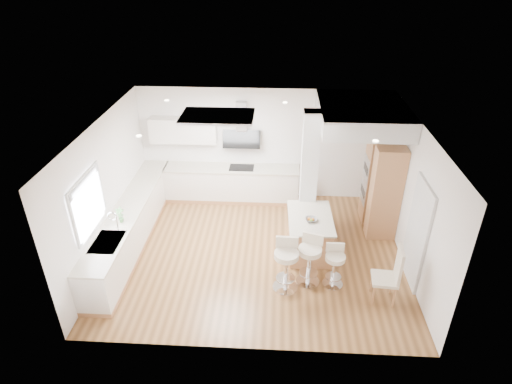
# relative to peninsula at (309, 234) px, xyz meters

# --- Properties ---
(ground) EXTENTS (6.00, 6.00, 0.00)m
(ground) POSITION_rel_peninsula_xyz_m (-1.08, -0.16, -0.42)
(ground) COLOR #946336
(ground) RESTS_ON ground
(ceiling) EXTENTS (6.00, 5.00, 0.02)m
(ceiling) POSITION_rel_peninsula_xyz_m (-1.08, -0.16, -0.42)
(ceiling) COLOR silver
(ceiling) RESTS_ON ground
(wall_back) EXTENTS (6.00, 0.04, 2.80)m
(wall_back) POSITION_rel_peninsula_xyz_m (-1.08, 2.34, 0.98)
(wall_back) COLOR white
(wall_back) RESTS_ON ground
(wall_left) EXTENTS (0.04, 5.00, 2.80)m
(wall_left) POSITION_rel_peninsula_xyz_m (-4.08, -0.16, 0.98)
(wall_left) COLOR white
(wall_left) RESTS_ON ground
(wall_right) EXTENTS (0.04, 5.00, 2.80)m
(wall_right) POSITION_rel_peninsula_xyz_m (1.92, -0.16, 0.98)
(wall_right) COLOR white
(wall_right) RESTS_ON ground
(skylight) EXTENTS (4.10, 2.10, 0.06)m
(skylight) POSITION_rel_peninsula_xyz_m (-1.87, 0.44, 2.35)
(skylight) COLOR silver
(skylight) RESTS_ON ground
(window_left) EXTENTS (0.06, 1.28, 1.07)m
(window_left) POSITION_rel_peninsula_xyz_m (-4.03, -1.06, 1.28)
(window_left) COLOR white
(window_left) RESTS_ON ground
(doorway_right) EXTENTS (0.05, 1.00, 2.10)m
(doorway_right) POSITION_rel_peninsula_xyz_m (1.90, -0.76, 0.58)
(doorway_right) COLOR #4A413A
(doorway_right) RESTS_ON ground
(counter_left) EXTENTS (0.63, 4.50, 1.35)m
(counter_left) POSITION_rel_peninsula_xyz_m (-3.78, 0.07, 0.04)
(counter_left) COLOR tan
(counter_left) RESTS_ON ground
(counter_back) EXTENTS (3.62, 0.63, 2.50)m
(counter_back) POSITION_rel_peninsula_xyz_m (-1.99, 2.06, 0.28)
(counter_back) COLOR tan
(counter_back) RESTS_ON ground
(pillar) EXTENTS (0.35, 0.35, 2.80)m
(pillar) POSITION_rel_peninsula_xyz_m (-0.03, 0.79, 0.98)
(pillar) COLOR silver
(pillar) RESTS_ON ground
(soffit) EXTENTS (1.78, 2.20, 0.40)m
(soffit) POSITION_rel_peninsula_xyz_m (1.02, 1.24, 2.18)
(soffit) COLOR silver
(soffit) RESTS_ON ground
(oven_column) EXTENTS (0.63, 1.21, 2.10)m
(oven_column) POSITION_rel_peninsula_xyz_m (1.60, 1.07, 0.63)
(oven_column) COLOR tan
(oven_column) RESTS_ON ground
(peninsula) EXTENTS (0.93, 1.38, 0.89)m
(peninsula) POSITION_rel_peninsula_xyz_m (0.00, 0.00, 0.00)
(peninsula) COLOR tan
(peninsula) RESTS_ON ground
(bar_stool_a) EXTENTS (0.49, 0.49, 1.05)m
(bar_stool_a) POSITION_rel_peninsula_xyz_m (-0.49, -1.19, 0.18)
(bar_stool_a) COLOR silver
(bar_stool_a) RESTS_ON ground
(bar_stool_b) EXTENTS (0.57, 0.57, 1.02)m
(bar_stool_b) POSITION_rel_peninsula_xyz_m (-0.05, -1.00, 0.15)
(bar_stool_b) COLOR silver
(bar_stool_b) RESTS_ON ground
(bar_stool_c) EXTENTS (0.39, 0.39, 0.87)m
(bar_stool_c) POSITION_rel_peninsula_xyz_m (0.41, -1.05, 0.07)
(bar_stool_c) COLOR silver
(bar_stool_c) RESTS_ON ground
(dining_chair) EXTENTS (0.48, 0.48, 1.15)m
(dining_chair) POSITION_rel_peninsula_xyz_m (1.36, -1.41, 0.20)
(dining_chair) COLOR beige
(dining_chair) RESTS_ON ground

